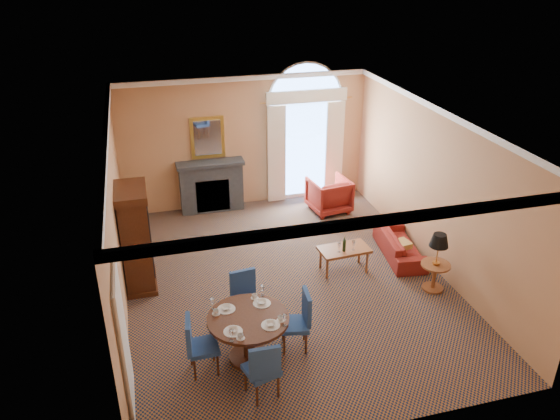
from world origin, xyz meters
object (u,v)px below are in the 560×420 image
object	(u,v)px
sofa	(400,245)
armchair	(329,195)
coffee_table	(344,250)
dining_table	(248,328)
armoire	(136,240)
side_table	(437,255)

from	to	relation	value
sofa	armchair	xyz separation A→B (m)	(-0.72, 2.40, 0.17)
armchair	coffee_table	xyz separation A→B (m)	(-0.63, -2.66, 0.04)
dining_table	armchair	world-z (taller)	dining_table
armoire	side_table	world-z (taller)	armoire
dining_table	side_table	bearing A→B (deg)	14.76
dining_table	armoire	bearing A→B (deg)	120.80
dining_table	armchair	bearing A→B (deg)	57.53
dining_table	side_table	world-z (taller)	side_table
sofa	side_table	bearing A→B (deg)	-170.35
armoire	sofa	size ratio (longest dim) A/B	1.18
dining_table	coffee_table	distance (m)	3.13
armoire	armchair	world-z (taller)	armoire
coffee_table	side_table	bearing A→B (deg)	-41.21
armoire	armchair	bearing A→B (deg)	24.78
side_table	coffee_table	bearing A→B (deg)	142.91
coffee_table	side_table	world-z (taller)	side_table
sofa	side_table	world-z (taller)	side_table
dining_table	sofa	bearing A→B (deg)	31.86
sofa	side_table	size ratio (longest dim) A/B	1.48
dining_table	armchair	distance (m)	5.59
armoire	side_table	xyz separation A→B (m)	(5.32, -1.62, -0.22)
dining_table	sofa	world-z (taller)	dining_table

